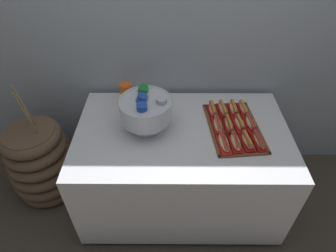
% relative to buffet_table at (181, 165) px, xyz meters
% --- Properties ---
extents(ground_plane, '(10.00, 10.00, 0.00)m').
position_rel_buffet_table_xyz_m(ground_plane, '(0.00, 0.00, -0.39)').
color(ground_plane, '#4C4238').
extents(back_wall, '(6.00, 0.10, 2.60)m').
position_rel_buffet_table_xyz_m(back_wall, '(0.00, 0.53, 0.91)').
color(back_wall, '#9EA8B2').
rests_on(back_wall, ground_plane).
extents(buffet_table, '(1.44, 0.88, 0.75)m').
position_rel_buffet_table_xyz_m(buffet_table, '(0.00, 0.00, 0.00)').
color(buffet_table, silver).
rests_on(buffet_table, ground_plane).
extents(floor_vase, '(0.53, 0.53, 1.02)m').
position_rel_buffet_table_xyz_m(floor_vase, '(-1.11, 0.10, -0.08)').
color(floor_vase, brown).
rests_on(floor_vase, ground_plane).
extents(serving_tray, '(0.38, 0.55, 0.01)m').
position_rel_buffet_table_xyz_m(serving_tray, '(0.35, 0.03, 0.36)').
color(serving_tray, brown).
rests_on(serving_tray, buffet_table).
extents(hot_dog_0, '(0.08, 0.18, 0.06)m').
position_rel_buffet_table_xyz_m(hot_dog_0, '(0.25, -0.15, 0.39)').
color(hot_dog_0, red).
rests_on(hot_dog_0, serving_tray).
extents(hot_dog_1, '(0.08, 0.17, 0.06)m').
position_rel_buffet_table_xyz_m(hot_dog_1, '(0.33, -0.14, 0.39)').
color(hot_dog_1, '#B21414').
rests_on(hot_dog_1, serving_tray).
extents(hot_dog_2, '(0.09, 0.17, 0.06)m').
position_rel_buffet_table_xyz_m(hot_dog_2, '(0.40, -0.13, 0.39)').
color(hot_dog_2, '#B21414').
rests_on(hot_dog_2, serving_tray).
extents(hot_dog_3, '(0.08, 0.17, 0.06)m').
position_rel_buffet_table_xyz_m(hot_dog_3, '(0.47, -0.13, 0.39)').
color(hot_dog_3, '#B21414').
rests_on(hot_dog_3, serving_tray).
extents(hot_dog_4, '(0.07, 0.18, 0.06)m').
position_rel_buffet_table_xyz_m(hot_dog_4, '(0.24, 0.02, 0.39)').
color(hot_dog_4, red).
rests_on(hot_dog_4, serving_tray).
extents(hot_dog_5, '(0.07, 0.19, 0.06)m').
position_rel_buffet_table_xyz_m(hot_dog_5, '(0.31, 0.02, 0.39)').
color(hot_dog_5, '#B21414').
rests_on(hot_dog_5, serving_tray).
extents(hot_dog_6, '(0.09, 0.17, 0.06)m').
position_rel_buffet_table_xyz_m(hot_dog_6, '(0.38, 0.03, 0.39)').
color(hot_dog_6, red).
rests_on(hot_dog_6, serving_tray).
extents(hot_dog_7, '(0.08, 0.17, 0.07)m').
position_rel_buffet_table_xyz_m(hot_dog_7, '(0.46, 0.04, 0.39)').
color(hot_dog_7, '#B21414').
rests_on(hot_dog_7, serving_tray).
extents(hot_dog_8, '(0.07, 0.16, 0.06)m').
position_rel_buffet_table_xyz_m(hot_dog_8, '(0.22, 0.18, 0.39)').
color(hot_dog_8, '#B21414').
rests_on(hot_dog_8, serving_tray).
extents(hot_dog_9, '(0.08, 0.18, 0.06)m').
position_rel_buffet_table_xyz_m(hot_dog_9, '(0.29, 0.19, 0.39)').
color(hot_dog_9, red).
rests_on(hot_dog_9, serving_tray).
extents(hot_dog_10, '(0.07, 0.17, 0.06)m').
position_rel_buffet_table_xyz_m(hot_dog_10, '(0.37, 0.20, 0.39)').
color(hot_dog_10, '#B21414').
rests_on(hot_dog_10, serving_tray).
extents(hot_dog_11, '(0.07, 0.17, 0.06)m').
position_rel_buffet_table_xyz_m(hot_dog_11, '(0.44, 0.20, 0.39)').
color(hot_dog_11, red).
rests_on(hot_dog_11, serving_tray).
extents(punch_bowl, '(0.35, 0.35, 0.28)m').
position_rel_buffet_table_xyz_m(punch_bowl, '(-0.24, 0.03, 0.51)').
color(punch_bowl, silver).
rests_on(punch_bowl, buffet_table).
extents(cup_stack, '(0.09, 0.09, 0.17)m').
position_rel_buffet_table_xyz_m(cup_stack, '(-0.41, 0.31, 0.44)').
color(cup_stack, '#EA5B19').
rests_on(cup_stack, buffet_table).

